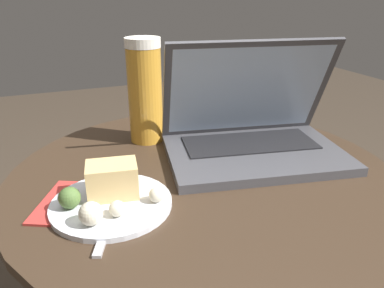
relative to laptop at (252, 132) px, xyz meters
The scene contains 6 objects.
table 0.26m from the laptop, 163.94° to the right, with size 0.74×0.74×0.58m.
napkin 0.35m from the laptop, 165.30° to the right, with size 0.23×0.20×0.00m.
laptop is the anchor object (origin of this frame).
beer_glass 0.25m from the laptop, 139.95° to the left, with size 0.08×0.08×0.23m.
snack_plate 0.33m from the laptop, 163.01° to the right, with size 0.19×0.19×0.06m.
fork 0.34m from the laptop, 160.01° to the right, with size 0.09×0.19×0.00m.
Camera 1 is at (-0.26, -0.59, 0.91)m, focal length 35.00 mm.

